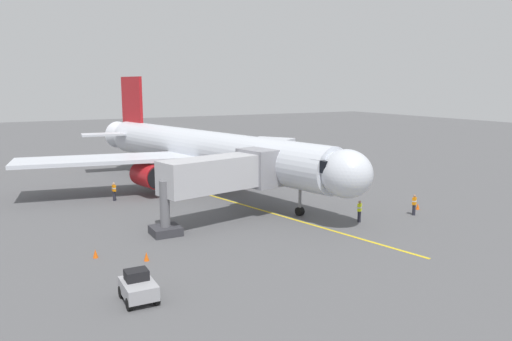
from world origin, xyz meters
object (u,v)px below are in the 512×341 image
at_px(jet_bridge, 228,174).
at_px(tug_near_nose, 138,287).
at_px(safety_cone_nose_right, 146,256).
at_px(ground_crew_wing_walker, 114,191).
at_px(airplane, 203,150).
at_px(safety_cone_nose_left, 418,206).
at_px(safety_cone_wing_port, 95,254).
at_px(baggage_cart_portside, 338,176).
at_px(ground_crew_loader, 414,205).
at_px(ground_crew_marshaller, 359,211).

relative_size(jet_bridge, tug_near_nose, 4.95).
bearing_deg(safety_cone_nose_right, ground_crew_wing_walker, -96.41).
bearing_deg(tug_near_nose, airplane, -119.41).
relative_size(safety_cone_nose_left, safety_cone_wing_port, 1.00).
bearing_deg(safety_cone_nose_right, airplane, -121.92).
relative_size(airplane, jet_bridge, 3.48).
bearing_deg(baggage_cart_portside, safety_cone_nose_right, 29.29).
height_order(airplane, tug_near_nose, airplane).
bearing_deg(airplane, ground_crew_loader, 121.90).
height_order(jet_bridge, ground_crew_wing_walker, jet_bridge).
relative_size(ground_crew_loader, baggage_cart_portside, 0.63).
bearing_deg(airplane, baggage_cart_portside, 166.67).
xyz_separation_m(ground_crew_marshaller, baggage_cart_portside, (-8.78, -13.90, -0.23)).
distance_m(safety_cone_nose_right, safety_cone_wing_port, 3.29).
bearing_deg(tug_near_nose, jet_bridge, -132.58).
height_order(tug_near_nose, safety_cone_nose_right, tug_near_nose).
relative_size(ground_crew_wing_walker, tug_near_nose, 0.74).
bearing_deg(airplane, safety_cone_wing_port, 49.09).
relative_size(baggage_cart_portside, safety_cone_wing_port, 4.91).
xyz_separation_m(tug_near_nose, baggage_cart_portside, (-27.65, -19.74, -0.05)).
bearing_deg(ground_crew_wing_walker, safety_cone_wing_port, 73.15).
xyz_separation_m(airplane, safety_cone_nose_left, (-12.83, 16.62, -3.73)).
height_order(ground_crew_wing_walker, safety_cone_nose_right, ground_crew_wing_walker).
distance_m(tug_near_nose, safety_cone_wing_port, 7.37).
xyz_separation_m(airplane, safety_cone_nose_right, (11.14, 17.88, -3.73)).
bearing_deg(safety_cone_nose_left, ground_crew_loader, 35.21).
distance_m(ground_crew_wing_walker, safety_cone_wing_port, 15.57).
bearing_deg(safety_cone_nose_right, safety_cone_wing_port, -37.54).
bearing_deg(baggage_cart_portside, safety_cone_wing_port, 23.67).
height_order(tug_near_nose, safety_cone_nose_left, tug_near_nose).
bearing_deg(ground_crew_wing_walker, jet_bridge, 119.53).
bearing_deg(safety_cone_wing_port, jet_bridge, -161.03).
bearing_deg(ground_crew_marshaller, safety_cone_nose_right, 1.76).
bearing_deg(safety_cone_nose_right, ground_crew_marshaller, -178.24).
xyz_separation_m(baggage_cart_portside, safety_cone_nose_right, (25.71, 14.42, -0.38)).
height_order(ground_crew_wing_walker, tug_near_nose, ground_crew_wing_walker).
bearing_deg(safety_cone_nose_left, airplane, -52.33).
distance_m(ground_crew_wing_walker, baggage_cart_portside, 23.94).
xyz_separation_m(airplane, tug_near_nose, (13.07, 23.20, -3.30)).
bearing_deg(ground_crew_marshaller, safety_cone_wing_port, -4.35).
distance_m(jet_bridge, ground_crew_wing_walker, 13.15).
bearing_deg(ground_crew_wing_walker, ground_crew_marshaller, 132.56).
bearing_deg(safety_cone_nose_left, baggage_cart_portside, -97.53).
xyz_separation_m(ground_crew_marshaller, safety_cone_nose_right, (16.93, 0.52, -0.61)).
bearing_deg(safety_cone_nose_right, tug_near_nose, 70.00).
xyz_separation_m(ground_crew_loader, baggage_cart_portside, (-3.47, -14.39, -0.23)).
xyz_separation_m(ground_crew_wing_walker, safety_cone_nose_left, (-22.08, 15.64, -0.61)).
distance_m(airplane, tug_near_nose, 26.83).
bearing_deg(ground_crew_wing_walker, baggage_cart_portside, 174.08).
bearing_deg(safety_cone_wing_port, airplane, -130.91).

